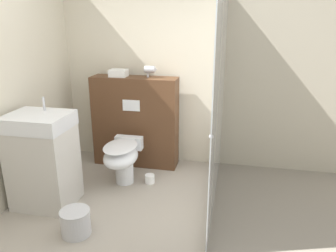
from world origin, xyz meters
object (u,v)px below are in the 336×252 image
(toilet, at_px, (122,157))
(sink_vanity, at_px, (43,160))
(waste_bin, at_px, (76,222))
(hair_drier, at_px, (150,70))

(toilet, height_order, sink_vanity, sink_vanity)
(waste_bin, bearing_deg, toilet, 83.91)
(toilet, distance_m, sink_vanity, 0.87)
(toilet, bearing_deg, hair_drier, 73.60)
(sink_vanity, distance_m, waste_bin, 0.78)
(toilet, height_order, waste_bin, toilet)
(toilet, xyz_separation_m, sink_vanity, (-0.65, -0.56, 0.15))
(toilet, bearing_deg, sink_vanity, -139.21)
(sink_vanity, height_order, waste_bin, sink_vanity)
(hair_drier, bearing_deg, waste_bin, -100.19)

